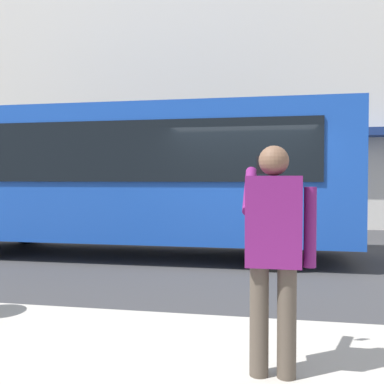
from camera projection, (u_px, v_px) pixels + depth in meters
ground_plane at (244, 266)px, 8.16m from camera, size 60.00×60.00×0.00m
building_facade_far at (259, 46)px, 14.65m from camera, size 28.00×1.55×12.00m
red_bus at (128, 175)px, 9.28m from camera, size 9.05×2.54×3.08m
pedestrian_photographer at (274, 243)px, 3.25m from camera, size 0.53×0.52×1.70m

